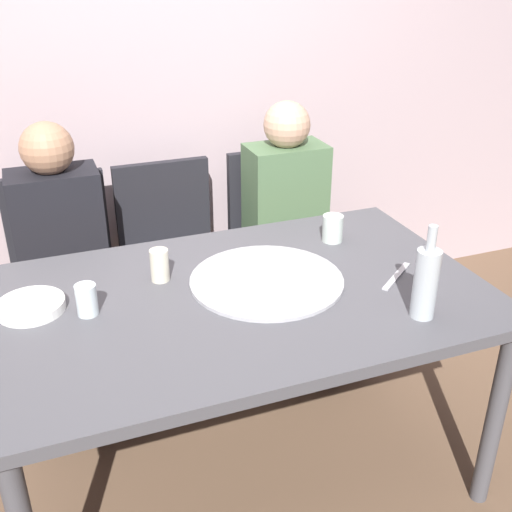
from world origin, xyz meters
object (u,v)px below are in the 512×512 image
(plate_stack, at_px, (31,306))
(guest_in_beanie, at_px, (293,220))
(tumbler_near, at_px, (333,228))
(table_knife, at_px, (396,276))
(chair_middle, at_px, (172,250))
(pizza_tray, at_px, (267,280))
(wine_bottle, at_px, (426,282))
(dining_table, at_px, (242,312))
(chair_left, at_px, (65,267))
(chair_right, at_px, (280,233))
(wine_glass, at_px, (87,300))
(guest_in_sweater, at_px, (64,255))
(tumbler_far, at_px, (160,265))

(plate_stack, height_order, guest_in_beanie, guest_in_beanie)
(tumbler_near, height_order, plate_stack, tumbler_near)
(table_knife, relative_size, chair_middle, 0.24)
(pizza_tray, relative_size, wine_bottle, 1.73)
(dining_table, distance_m, chair_left, 1.04)
(guest_in_beanie, bearing_deg, plate_stack, 27.94)
(chair_right, bearing_deg, wine_bottle, 87.62)
(wine_bottle, height_order, wine_glass, wine_bottle)
(pizza_tray, bearing_deg, guest_in_beanie, 59.62)
(dining_table, height_order, wine_glass, wine_glass)
(chair_left, bearing_deg, chair_right, -180.00)
(chair_left, height_order, guest_in_beanie, guest_in_beanie)
(wine_bottle, height_order, guest_in_sweater, guest_in_sweater)
(chair_middle, relative_size, guest_in_beanie, 0.77)
(wine_bottle, bearing_deg, table_knife, 74.93)
(chair_right, relative_size, guest_in_beanie, 0.77)
(chair_right, bearing_deg, chair_middle, 0.00)
(table_knife, bearing_deg, pizza_tray, 125.74)
(wine_bottle, distance_m, tumbler_near, 0.58)
(pizza_tray, distance_m, guest_in_sweater, 0.94)
(wine_glass, distance_m, plate_stack, 0.18)
(tumbler_near, xyz_separation_m, chair_middle, (-0.49, 0.64, -0.30))
(tumbler_far, xyz_separation_m, wine_glass, (-0.26, -0.13, -0.01))
(chair_right, bearing_deg, table_knife, 90.82)
(wine_glass, xyz_separation_m, table_knife, (1.01, -0.13, -0.05))
(chair_middle, relative_size, chair_right, 1.00)
(guest_in_sweater, bearing_deg, tumbler_far, 116.43)
(pizza_tray, bearing_deg, plate_stack, 173.30)
(pizza_tray, distance_m, chair_middle, 0.90)
(pizza_tray, distance_m, chair_left, 1.08)
(guest_in_sweater, bearing_deg, guest_in_beanie, -180.00)
(guest_in_sweater, bearing_deg, pizza_tray, 130.92)
(wine_glass, height_order, chair_left, chair_left)
(tumbler_far, xyz_separation_m, guest_in_beanie, (0.74, 0.56, -0.17))
(wine_bottle, relative_size, chair_right, 0.33)
(plate_stack, height_order, table_knife, plate_stack)
(tumbler_far, relative_size, wine_glass, 1.11)
(wine_bottle, relative_size, guest_in_sweater, 0.26)
(dining_table, xyz_separation_m, table_knife, (0.53, -0.09, 0.08))
(tumbler_near, relative_size, chair_left, 0.11)
(tumbler_near, distance_m, wine_glass, 0.96)
(chair_left, bearing_deg, wine_bottle, 128.48)
(chair_middle, bearing_deg, guest_in_beanie, 164.38)
(table_knife, bearing_deg, wine_glass, 134.84)
(chair_left, bearing_deg, wine_glass, 91.57)
(pizza_tray, height_order, chair_middle, chair_middle)
(pizza_tray, xyz_separation_m, chair_left, (-0.61, 0.85, -0.25))
(plate_stack, bearing_deg, chair_right, 33.46)
(wine_glass, distance_m, guest_in_beanie, 1.23)
(chair_right, bearing_deg, wine_glass, 40.38)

